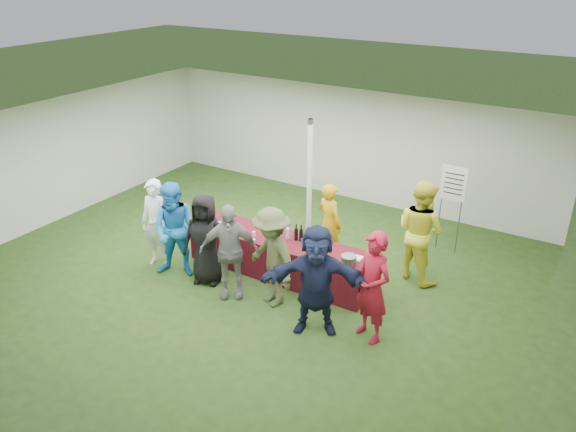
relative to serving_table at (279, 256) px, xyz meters
The scene contains 18 objects.
ground 0.67m from the serving_table, behind, with size 60.00×60.00×0.00m, color #284719.
tent 1.56m from the serving_table, 92.71° to the left, with size 10.00×10.00×10.00m.
serving_table is the anchor object (origin of this frame).
wine_bottles 0.76m from the serving_table, 13.09° to the left, with size 0.61×0.10×0.32m.
wine_glasses 1.08m from the serving_table, 163.77° to the right, with size 1.09×0.10×0.16m.
water_bottle 0.51m from the serving_table, 28.78° to the left, with size 0.07×0.07×0.23m.
bar_towel 1.57m from the serving_table, ahead, with size 0.25×0.18×0.03m, color white.
dump_bucket 1.61m from the serving_table, ahead, with size 0.26×0.26×0.18m, color slate.
wine_list_sign 3.64m from the serving_table, 47.36° to the left, with size 0.50×0.03×1.80m.
staff_pourer 1.16m from the serving_table, 58.56° to the left, with size 0.59×0.39×1.63m, color #C5980E.
staff_back 2.62m from the serving_table, 28.86° to the left, with size 0.94×0.73×1.93m, color yellow.
customer_0 2.39m from the serving_table, 157.35° to the right, with size 0.64×0.42×1.75m, color white.
customer_1 1.95m from the serving_table, 148.22° to the right, with size 0.89×0.69×1.83m, color #1D83D4.
customer_2 1.41m from the serving_table, 138.20° to the right, with size 0.83×0.54×1.71m, color black.
customer_3 1.21m from the serving_table, 107.85° to the right, with size 1.02×0.42×1.74m, color gray.
customer_4 1.10m from the serving_table, 64.39° to the right, with size 1.15×0.66×1.78m, color #474F2C.
customer_5 1.90m from the serving_table, 39.06° to the right, with size 1.70×0.54×1.83m, color #161D3A.
customer_6 2.47m from the serving_table, 21.65° to the right, with size 0.67×0.44×1.83m, color maroon.
Camera 1 is at (5.49, -7.73, 5.47)m, focal length 35.00 mm.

